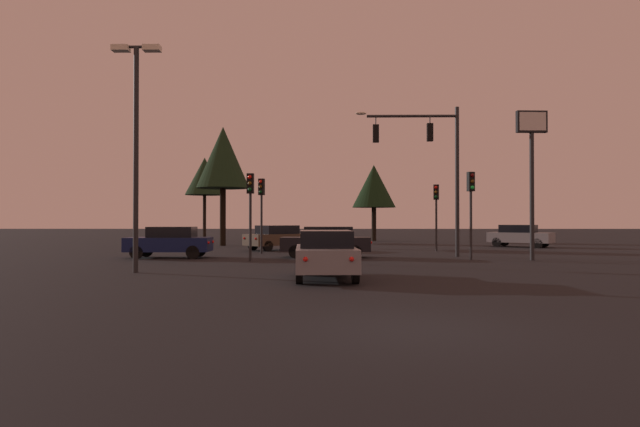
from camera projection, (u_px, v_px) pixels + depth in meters
ground_plane at (349, 250)px, 33.75m from camera, size 168.00×168.00×0.00m
traffic_signal_mast_arm at (431, 155)px, 27.68m from camera, size 5.22×0.37×7.54m
traffic_light_corner_left at (436, 204)px, 32.73m from camera, size 0.36×0.38×3.96m
traffic_light_corner_right at (471, 197)px, 25.54m from camera, size 0.35×0.38×4.08m
traffic_light_median at (261, 200)px, 30.11m from camera, size 0.36×0.38×4.12m
traffic_light_far_side at (250, 199)px, 24.61m from camera, size 0.31×0.36×3.94m
car_nearside_lane at (326, 254)px, 17.18m from camera, size 1.98×4.21×1.52m
car_crossing_left at (326, 241)px, 27.16m from camera, size 4.49×1.83×1.52m
car_crossing_right at (170, 242)px, 26.83m from camera, size 4.14×1.92×1.52m
car_far_lane at (279, 237)px, 33.72m from camera, size 4.38×4.08×1.52m
car_parked_lot at (520, 235)px, 37.62m from camera, size 4.31×3.83×1.52m
parking_lot_lamp_post at (136, 128)px, 19.28m from camera, size 1.70×0.36×7.98m
store_sign_illuminated at (532, 151)px, 25.24m from camera, size 1.41×0.34×6.86m
tree_behind_sign at (374, 186)px, 48.65m from camera, size 3.84×3.84×6.74m
tree_left_far at (205, 177)px, 49.20m from camera, size 3.47×3.47×7.45m
tree_center_horizon at (223, 158)px, 39.67m from camera, size 3.83×3.83×8.60m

